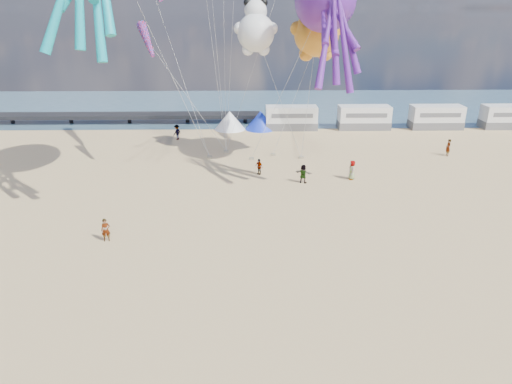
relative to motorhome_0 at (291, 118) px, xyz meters
name	(u,v)px	position (x,y,z in m)	size (l,w,h in m)	color
ground	(245,328)	(-6.00, -40.00, -1.50)	(120.00, 120.00, 0.00)	#D5B37B
water	(245,106)	(-6.00, 15.00, -1.48)	(120.00, 120.00, 0.00)	#3A5A70
pier	(41,116)	(-34.00, 4.00, -0.50)	(60.00, 3.00, 0.50)	black
motorhome_0	(291,118)	(0.00, 0.00, 0.00)	(6.60, 2.50, 3.00)	silver
motorhome_1	(364,117)	(9.50, 0.00, 0.00)	(6.60, 2.50, 3.00)	silver
motorhome_2	(436,117)	(19.00, 0.00, 0.00)	(6.60, 2.50, 3.00)	silver
motorhome_3	(508,117)	(28.50, 0.00, 0.00)	(6.60, 2.50, 3.00)	silver
tent_white	(230,120)	(-8.00, 0.00, -0.30)	(4.00, 4.00, 2.40)	white
tent_blue	(260,120)	(-4.00, 0.00, -0.30)	(4.00, 4.00, 2.40)	#1933CC
standing_person	(106,230)	(-15.39, -30.62, -0.69)	(0.59, 0.39, 1.62)	tan
beachgoer_0	(352,170)	(3.86, -19.01, -0.59)	(0.66, 0.43, 1.81)	#7F6659
beachgoer_2	(177,132)	(-14.17, -4.92, -0.58)	(0.89, 0.69, 1.83)	#7F6659
beachgoer_3	(259,167)	(-4.67, -17.42, -0.74)	(0.98, 0.57, 1.52)	#7F6659
beachgoer_4	(303,174)	(-0.74, -19.80, -0.64)	(1.01, 0.42, 1.72)	#7F6659
beachgoer_5	(448,148)	(15.70, -11.98, -0.60)	(1.68, 0.53, 1.81)	#7F6659
sandbag_a	(209,157)	(-9.77, -12.22, -1.39)	(0.50, 0.35, 0.22)	gray
sandbag_b	(251,159)	(-5.33, -12.89, -1.39)	(0.50, 0.35, 0.22)	gray
sandbag_c	(301,157)	(-0.08, -12.61, -1.39)	(0.50, 0.35, 0.22)	gray
sandbag_d	(273,155)	(-2.98, -11.52, -1.39)	(0.50, 0.35, 0.22)	gray
sandbag_e	(226,151)	(-8.08, -10.22, -1.39)	(0.50, 0.35, 0.22)	gray
kite_octopus_purple	(325,1)	(0.96, -16.36, 13.79)	(4.41, 10.28, 11.75)	#591E89
kite_panda	(256,33)	(-4.86, -12.12, 11.03)	(4.37, 4.11, 6.16)	silver
kite_teddy_orange	(317,34)	(0.80, -13.45, 11.00)	(5.13, 4.83, 7.24)	orange
windsock_mid	(325,19)	(1.95, -10.85, 12.22)	(1.00, 6.78, 6.78)	red
windsock_right	(147,40)	(-14.53, -16.03, 10.62)	(0.90, 4.93, 4.93)	red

